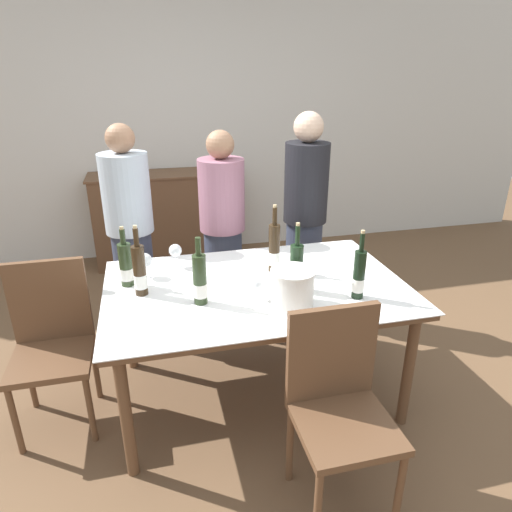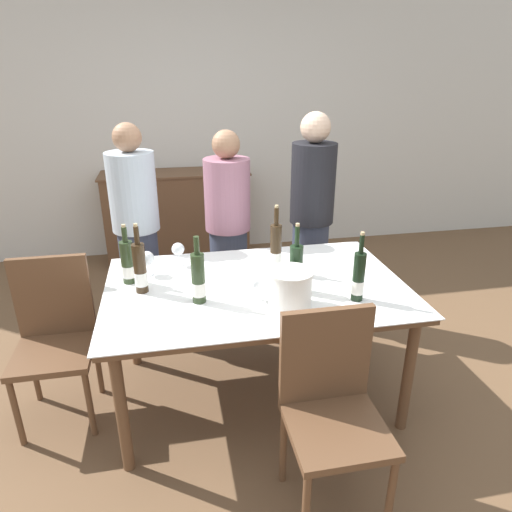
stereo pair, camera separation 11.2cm
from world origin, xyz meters
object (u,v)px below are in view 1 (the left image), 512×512
(dining_table, at_px, (256,295))
(wine_bottle_3, at_px, (140,271))
(ice_bucket, at_px, (293,287))
(wine_bottle_4, at_px, (200,280))
(wine_glass_0, at_px, (145,261))
(chair_left_end, at_px, (52,336))
(chair_near_front, at_px, (338,398))
(wine_glass_2, at_px, (259,284))
(person_guest_left, at_px, (223,235))
(person_guest_right, at_px, (305,220))
(wine_bottle_2, at_px, (296,269))
(sideboard_cabinet, at_px, (167,217))
(wine_bottle_0, at_px, (359,275))
(person_host, at_px, (131,237))
(wine_bottle_1, at_px, (274,249))
(wine_bottle_5, at_px, (126,265))

(dining_table, relative_size, wine_bottle_3, 4.28)
(ice_bucket, xyz_separation_m, wine_bottle_4, (-0.46, 0.14, 0.02))
(dining_table, height_order, wine_glass_0, wine_glass_0)
(wine_bottle_4, height_order, wine_glass_0, wine_bottle_4)
(chair_left_end, bearing_deg, chair_near_front, -33.25)
(wine_glass_2, height_order, person_guest_left, person_guest_left)
(dining_table, distance_m, person_guest_right, 1.08)
(wine_bottle_2, relative_size, person_guest_left, 0.26)
(person_guest_right, bearing_deg, dining_table, -124.33)
(sideboard_cabinet, height_order, wine_bottle_0, wine_bottle_0)
(chair_near_front, bearing_deg, chair_left_end, 146.75)
(wine_bottle_3, distance_m, person_host, 0.85)
(wine_glass_0, bearing_deg, chair_near_front, -52.82)
(wine_bottle_0, bearing_deg, ice_bucket, -179.72)
(ice_bucket, bearing_deg, wine_bottle_1, 86.33)
(ice_bucket, relative_size, wine_bottle_4, 0.64)
(wine_bottle_2, distance_m, chair_near_front, 0.75)
(person_host, bearing_deg, sideboard_cabinet, 77.41)
(wine_bottle_0, height_order, chair_left_end, wine_bottle_0)
(wine_bottle_0, height_order, person_host, person_host)
(dining_table, height_order, wine_bottle_1, wine_bottle_1)
(wine_bottle_1, distance_m, wine_bottle_2, 0.28)
(wine_glass_0, relative_size, person_guest_left, 0.10)
(chair_left_end, xyz_separation_m, person_guest_right, (1.75, 0.79, 0.28))
(chair_near_front, xyz_separation_m, person_host, (-0.88, 1.67, 0.24))
(dining_table, bearing_deg, wine_glass_2, -99.25)
(wine_bottle_0, distance_m, wine_glass_0, 1.23)
(sideboard_cabinet, distance_m, wine_glass_2, 2.54)
(chair_left_end, bearing_deg, person_guest_left, 34.90)
(sideboard_cabinet, height_order, person_guest_right, person_guest_right)
(sideboard_cabinet, distance_m, wine_bottle_3, 2.32)
(sideboard_cabinet, relative_size, ice_bucket, 6.34)
(wine_bottle_5, distance_m, wine_glass_0, 0.13)
(wine_glass_0, relative_size, person_host, 0.10)
(person_guest_left, bearing_deg, person_host, 177.55)
(wine_bottle_4, bearing_deg, wine_bottle_3, 149.42)
(wine_glass_0, xyz_separation_m, person_guest_left, (0.56, 0.59, -0.10))
(dining_table, distance_m, wine_glass_0, 0.68)
(chair_near_front, height_order, chair_left_end, chair_near_front)
(wine_bottle_2, height_order, person_host, person_host)
(person_guest_left, height_order, person_guest_right, person_guest_right)
(sideboard_cabinet, bearing_deg, wine_bottle_2, -76.55)
(wine_glass_0, xyz_separation_m, person_host, (-0.09, 0.62, -0.07))
(dining_table, height_order, chair_left_end, chair_left_end)
(wine_bottle_0, distance_m, person_host, 1.67)
(dining_table, xyz_separation_m, wine_bottle_3, (-0.63, 0.04, 0.20))
(dining_table, height_order, wine_bottle_3, wine_bottle_3)
(ice_bucket, height_order, wine_glass_0, ice_bucket)
(wine_bottle_1, bearing_deg, wine_bottle_5, 179.47)
(wine_bottle_5, xyz_separation_m, wine_glass_0, (0.10, 0.08, -0.02))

